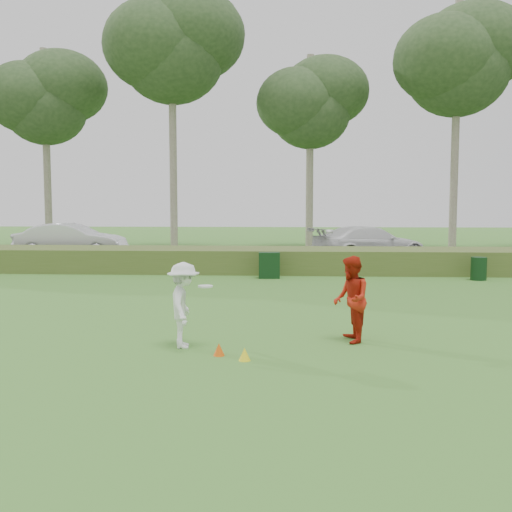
# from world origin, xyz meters

# --- Properties ---
(ground) EXTENTS (120.00, 120.00, 0.00)m
(ground) POSITION_xyz_m (0.00, 0.00, 0.00)
(ground) COLOR #357226
(ground) RESTS_ON ground
(reed_strip) EXTENTS (80.00, 3.00, 0.90)m
(reed_strip) POSITION_xyz_m (0.00, 12.00, 0.45)
(reed_strip) COLOR #465C25
(reed_strip) RESTS_ON ground
(park_road) EXTENTS (80.00, 6.00, 0.06)m
(park_road) POSITION_xyz_m (0.00, 17.00, 0.03)
(park_road) COLOR #2D2D2D
(park_road) RESTS_ON ground
(tree_2) EXTENTS (6.50, 6.50, 12.00)m
(tree_2) POSITION_xyz_m (-14.00, 24.00, 8.97)
(tree_2) COLOR gray
(tree_2) RESTS_ON ground
(tree_3) EXTENTS (7.80, 7.80, 15.50)m
(tree_3) POSITION_xyz_m (-6.00, 23.00, 11.60)
(tree_3) COLOR gray
(tree_3) RESTS_ON ground
(tree_4) EXTENTS (6.24, 6.24, 11.50)m
(tree_4) POSITION_xyz_m (2.00, 24.50, 8.59)
(tree_4) COLOR gray
(tree_4) RESTS_ON ground
(tree_5) EXTENTS (7.28, 7.28, 14.00)m
(tree_5) POSITION_xyz_m (10.00, 22.50, 10.47)
(tree_5) COLOR gray
(tree_5) RESTS_ON ground
(player_white) EXTENTS (0.89, 1.07, 1.55)m
(player_white) POSITION_xyz_m (-1.05, -0.21, 0.77)
(player_white) COLOR white
(player_white) RESTS_ON ground
(player_red) EXTENTS (0.67, 0.83, 1.63)m
(player_red) POSITION_xyz_m (2.00, 0.37, 0.81)
(player_red) COLOR red
(player_red) RESTS_ON ground
(cone_orange) EXTENTS (0.20, 0.20, 0.22)m
(cone_orange) POSITION_xyz_m (-0.35, -0.75, 0.11)
(cone_orange) COLOR #E9550C
(cone_orange) RESTS_ON ground
(cone_yellow) EXTENTS (0.20, 0.20, 0.22)m
(cone_yellow) POSITION_xyz_m (0.12, -1.04, 0.11)
(cone_yellow) COLOR yellow
(cone_yellow) RESTS_ON ground
(utility_cabinet) EXTENTS (0.77, 0.50, 0.92)m
(utility_cabinet) POSITION_xyz_m (0.12, 9.84, 0.46)
(utility_cabinet) COLOR black
(utility_cabinet) RESTS_ON ground
(trash_bin) EXTENTS (0.56, 0.56, 0.80)m
(trash_bin) POSITION_xyz_m (7.37, 9.75, 0.40)
(trash_bin) COLOR black
(trash_bin) RESTS_ON ground
(car_mid) EXTENTS (5.18, 1.95, 1.69)m
(car_mid) POSITION_xyz_m (-9.56, 16.24, 0.90)
(car_mid) COLOR silver
(car_mid) RESTS_ON park_road
(car_right) EXTENTS (5.86, 4.17, 1.57)m
(car_right) POSITION_xyz_m (4.47, 16.02, 0.85)
(car_right) COLOR silver
(car_right) RESTS_ON park_road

